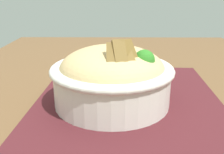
{
  "coord_description": "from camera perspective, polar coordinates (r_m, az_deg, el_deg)",
  "views": [
    {
      "loc": [
        -0.46,
        0.03,
        0.95
      ],
      "look_at": [
        -0.02,
        0.03,
        0.79
      ],
      "focal_mm": 41.11,
      "sensor_mm": 36.0,
      "label": 1
    }
  ],
  "objects": [
    {
      "name": "bowl",
      "position": [
        0.46,
        0.07,
        0.26
      ],
      "size": [
        0.25,
        0.25,
        0.13
      ],
      "color": "silver",
      "rests_on": "placemat"
    },
    {
      "name": "table",
      "position": [
        0.53,
        3.42,
        -11.16
      ],
      "size": [
        1.31,
        0.87,
        0.74
      ],
      "color": "brown",
      "rests_on": "ground_plane"
    },
    {
      "name": "fork",
      "position": [
        0.56,
        2.59,
        -1.74
      ],
      "size": [
        0.04,
        0.13,
        0.0
      ],
      "color": "#BDBDBD",
      "rests_on": "placemat"
    },
    {
      "name": "placemat",
      "position": [
        0.49,
        3.07,
        -5.23
      ],
      "size": [
        0.44,
        0.37,
        0.0
      ],
      "primitive_type": "cube",
      "rotation": [
        0.0,
        0.0,
        -0.04
      ],
      "color": "#47191E",
      "rests_on": "table"
    }
  ]
}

